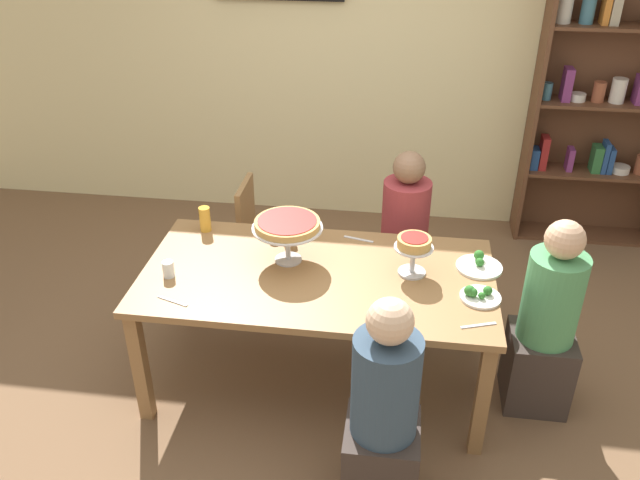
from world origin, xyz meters
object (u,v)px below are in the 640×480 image
Objects in this scene: dining_table at (317,285)px; salad_plate_far_diner at (478,295)px; deep_dish_pizza_stand at (287,226)px; beer_glass_amber_spare at (271,224)px; diner_far_right at (403,247)px; personal_pizza_stand at (414,247)px; beer_glass_amber_short at (205,219)px; cutlery_knife_near at (359,239)px; diner_near_right at (383,421)px; cutlery_fork_near at (173,301)px; diner_head_east at (545,329)px; chair_far_left at (263,237)px; salad_plate_near_diner at (479,265)px; beer_glass_amber_tall at (286,224)px; bookshelf at (610,100)px; water_glass_clear_near at (168,269)px; cutlery_fork_far at (478,325)px.

salad_plate_far_diner reaches higher than dining_table.
beer_glass_amber_spare is (-0.15, 0.28, -0.15)m from deep_dish_pizza_stand.
diner_far_right is 5.52× the size of salad_plate_far_diner.
personal_pizza_stand is 1.07× the size of salad_plate_far_diner.
beer_glass_amber_short reaches higher than cutlery_knife_near.
diner_near_right reaches higher than cutlery_fork_near.
deep_dish_pizza_stand is 1.06m from salad_plate_far_diner.
salad_plate_far_diner is at bearing 16.59° from diner_head_east.
personal_pizza_stand reaches higher than cutlery_fork_near.
chair_far_left is at bearing 144.59° from personal_pizza_stand.
diner_near_right is at bearing 29.78° from chair_far_left.
beer_glass_amber_spare is at bearing -13.94° from diner_head_east.
deep_dish_pizza_stand is at bearing -175.86° from salad_plate_near_diner.
diner_far_right is 0.86m from beer_glass_amber_tall.
bookshelf is 2.54× the size of chair_far_left.
beer_glass_amber_tall is (0.24, -0.40, 0.34)m from chair_far_left.
salad_plate_far_diner is at bearing -94.64° from salad_plate_near_diner.
diner_near_right is at bearing -117.96° from bookshelf.
beer_glass_amber_tall is (-1.10, 0.18, 0.07)m from salad_plate_near_diner.
cutlery_knife_near is (-0.31, 0.32, -0.16)m from personal_pizza_stand.
cutlery_knife_near is at bearing -20.39° from diner_head_east.
diner_head_east is 12.72× the size of water_glass_clear_near.
diner_head_east is at bearing 16.59° from salad_plate_far_diner.
diner_head_east is 1.49m from deep_dish_pizza_stand.
beer_glass_amber_spare is (0.40, 0.02, -0.01)m from beer_glass_amber_short.
beer_glass_amber_tall reaches higher than beer_glass_amber_short.
cutlery_fork_far is (1.55, -0.72, -0.07)m from beer_glass_amber_short.
beer_glass_amber_tall is at bearing 102.44° from deep_dish_pizza_stand.
cutlery_knife_near is (0.42, 0.02, -0.08)m from beer_glass_amber_tall.
dining_table is 0.89m from salad_plate_near_diner.
beer_glass_amber_tall is at bearing 77.33° from cutlery_fork_near.
diner_far_right is at bearing 59.41° from dining_table.
bookshelf is at bearing 117.79° from chair_far_left.
diner_head_east is 2.98× the size of deep_dish_pizza_stand.
salad_plate_near_diner is at bearing 11.09° from water_glass_clear_near.
cutlery_fork_far is (-0.40, -0.35, 0.25)m from diner_head_east.
chair_far_left is 0.58m from beer_glass_amber_tall.
dining_table is 1.64× the size of diner_far_right.
diner_head_east is 5.18× the size of personal_pizza_stand.
cutlery_fork_far is at bearing -114.28° from bookshelf.
beer_glass_amber_short is at bearing -147.90° from bookshelf.
cutlery_fork_far is (-0.01, -0.23, -0.02)m from salad_plate_far_diner.
beer_glass_amber_spare is (0.15, -0.38, 0.32)m from chair_far_left.
personal_pizza_stand is at bearing -20.76° from beer_glass_amber_spare.
diner_far_right is 5.18× the size of personal_pizza_stand.
diner_near_right is at bearing -57.66° from beer_glass_amber_spare.
diner_far_right is (-1.44, -1.25, -0.64)m from bookshelf.
diner_head_east is 0.49m from salad_plate_far_diner.
cutlery_fork_near is 1.00× the size of cutlery_fork_far.
salad_plate_far_diner is 1.37× the size of beer_glass_amber_short.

